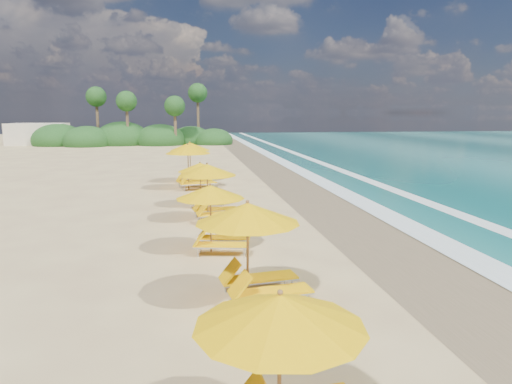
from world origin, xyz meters
The scene contains 12 objects.
ground centered at (0.00, 0.00, 0.00)m, with size 160.00×160.00×0.00m, color #D5BC7D.
wet_sand centered at (4.00, 0.00, 0.01)m, with size 4.00×160.00×0.01m, color #877151.
surf_foam centered at (6.70, 0.00, 0.03)m, with size 4.00×160.00×0.01m.
station_0 centered at (-1.33, -12.00, 1.19)m, with size 2.43×2.29×2.12m.
station_1 centered at (-1.10, -7.36, 1.30)m, with size 2.72×2.58×2.31m.
station_2 centered at (-1.72, -3.46, 1.17)m, with size 2.50×2.38×2.10m.
station_3 centered at (-1.62, 0.66, 1.28)m, with size 2.68×2.55×2.28m.
station_4 centered at (-1.84, 3.48, 1.13)m, with size 2.52×2.44×2.02m.
station_5 centered at (-2.32, 8.41, 1.41)m, with size 3.07×2.94×2.52m.
station_6 centered at (-2.19, 11.04, 1.38)m, with size 3.07×2.97×2.46m.
treeline centered at (-9.94, 45.51, 1.00)m, with size 25.80×8.80×9.74m.
beach_building centered at (-22.00, 48.00, 1.40)m, with size 7.00×5.00×2.80m, color beige.
Camera 1 is at (-2.52, -17.05, 4.15)m, focal length 32.49 mm.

